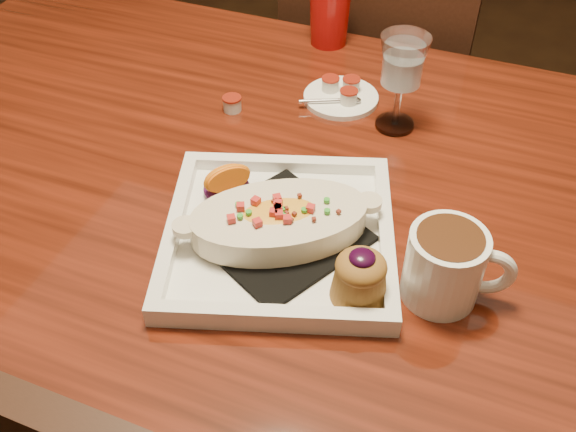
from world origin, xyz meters
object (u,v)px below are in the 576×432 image
at_px(red_tumbler, 330,10).
at_px(goblet, 402,66).
at_px(plate, 285,231).
at_px(table, 276,221).
at_px(chair_far, 378,95).
at_px(saucer, 341,95).
at_px(coffee_mug, 447,264).

bearing_deg(red_tumbler, goblet, -49.29).
bearing_deg(plate, table, 99.09).
distance_m(chair_far, goblet, 0.58).
bearing_deg(chair_far, plate, 95.21).
bearing_deg(red_tumbler, table, -81.99).
relative_size(table, saucer, 11.92).
bearing_deg(plate, goblet, 60.00).
height_order(chair_far, saucer, chair_far).
bearing_deg(saucer, table, -97.19).
bearing_deg(table, coffee_mug, -26.32).
xyz_separation_m(chair_far, goblet, (0.13, -0.45, 0.35)).
xyz_separation_m(table, plate, (0.07, -0.13, 0.12)).
relative_size(chair_far, red_tumbler, 7.04).
relative_size(saucer, red_tumbler, 0.95).
relative_size(plate, coffee_mug, 2.87).
height_order(coffee_mug, goblet, goblet).
bearing_deg(saucer, coffee_mug, -55.33).
distance_m(table, coffee_mug, 0.34).
xyz_separation_m(goblet, saucer, (-0.10, 0.04, -0.10)).
relative_size(table, chair_far, 1.61).
height_order(chair_far, coffee_mug, chair_far).
distance_m(table, saucer, 0.25).
xyz_separation_m(coffee_mug, goblet, (-0.14, 0.32, 0.06)).
xyz_separation_m(table, red_tumbler, (-0.06, 0.40, 0.16)).
height_order(plate, red_tumbler, red_tumbler).
height_order(coffee_mug, red_tumbler, red_tumbler).
xyz_separation_m(plate, goblet, (0.06, 0.31, 0.08)).
bearing_deg(red_tumbler, chair_far, 76.23).
height_order(table, saucer, saucer).
distance_m(table, red_tumbler, 0.44).
bearing_deg(goblet, table, -126.00).
bearing_deg(chair_far, coffee_mug, 109.67).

